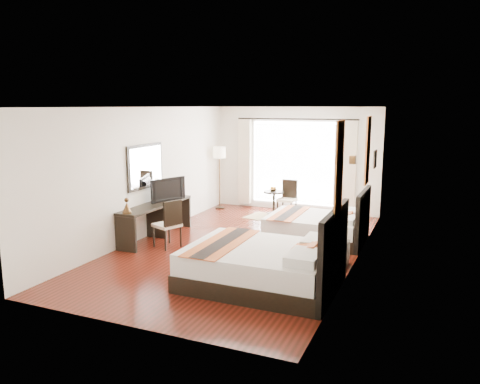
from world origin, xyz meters
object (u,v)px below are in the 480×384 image
at_px(bed_far, 319,226).
at_px(desk_chair, 168,233).
at_px(bed_near, 266,265).
at_px(vase, 338,238).
at_px(console_desk, 156,221).
at_px(fruit_bowl, 273,190).
at_px(window_chair, 287,205).
at_px(floor_lamp, 219,156).
at_px(nightstand, 337,254).
at_px(table_lamp, 340,224).
at_px(television, 166,189).
at_px(side_table, 274,203).

relative_size(bed_far, desk_chair, 2.06).
bearing_deg(desk_chair, bed_near, 176.84).
distance_m(vase, console_desk, 4.04).
relative_size(fruit_bowl, window_chair, 0.21).
relative_size(desk_chair, floor_lamp, 0.57).
xyz_separation_m(nightstand, fruit_bowl, (-2.38, 3.39, 0.43)).
xyz_separation_m(bed_far, table_lamp, (0.71, -1.43, 0.47)).
distance_m(television, window_chair, 3.39).
relative_size(bed_near, desk_chair, 2.40).
relative_size(television, desk_chair, 0.91).
bearing_deg(fruit_bowl, nightstand, -54.89).
xyz_separation_m(nightstand, floor_lamp, (-3.99, 3.49, 1.23)).
bearing_deg(desk_chair, television, -35.41).
distance_m(bed_far, television, 3.44).
relative_size(nightstand, table_lamp, 1.20).
bearing_deg(television, window_chair, -14.57).
bearing_deg(bed_near, desk_chair, 155.32).
bearing_deg(floor_lamp, desk_chair, -80.69).
bearing_deg(desk_chair, vase, -157.55).
relative_size(bed_far, window_chair, 2.16).
height_order(nightstand, console_desk, console_desk).
height_order(floor_lamp, side_table, floor_lamp).
distance_m(bed_near, floor_lamp, 5.89).
bearing_deg(vase, floor_lamp, 137.74).
relative_size(vase, console_desk, 0.06).
bearing_deg(bed_far, fruit_bowl, 131.59).
relative_size(vase, side_table, 0.20).
distance_m(vase, fruit_bowl, 4.29).
bearing_deg(window_chair, nightstand, 34.32).
bearing_deg(bed_near, table_lamp, 58.34).
distance_m(bed_near, side_table, 4.99).
bearing_deg(fruit_bowl, vase, -55.75).
relative_size(television, fruit_bowl, 4.47).
relative_size(bed_near, fruit_bowl, 11.85).
height_order(console_desk, side_table, console_desk).
relative_size(table_lamp, floor_lamp, 0.22).
relative_size(nightstand, floor_lamp, 0.27).
relative_size(vase, television, 0.14).
distance_m(console_desk, window_chair, 3.64).
xyz_separation_m(nightstand, console_desk, (-3.98, 0.28, 0.16)).
bearing_deg(console_desk, side_table, 62.46).
bearing_deg(bed_near, floor_lamp, 122.73).
distance_m(console_desk, fruit_bowl, 3.50).
bearing_deg(table_lamp, side_table, 125.50).
height_order(bed_far, side_table, bed_far).
bearing_deg(nightstand, floor_lamp, 138.78).
distance_m(table_lamp, console_desk, 4.02).
bearing_deg(window_chair, console_desk, -29.77).
height_order(fruit_bowl, window_chair, window_chair).
xyz_separation_m(side_table, fruit_bowl, (-0.03, 0.00, 0.34)).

